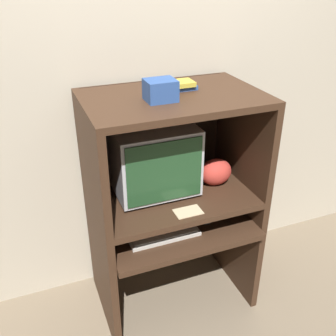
{
  "coord_description": "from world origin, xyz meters",
  "views": [
    {
      "loc": [
        -0.74,
        -1.5,
        2.01
      ],
      "look_at": [
        -0.03,
        0.31,
        0.97
      ],
      "focal_mm": 42.0,
      "sensor_mm": 36.0,
      "label": 1
    }
  ],
  "objects_px": {
    "mouse": "(206,222)",
    "snack_bag": "(216,172)",
    "storage_box": "(160,90)",
    "crt_monitor": "(152,157)",
    "book_stack": "(181,85)",
    "keyboard": "(163,233)"
  },
  "relations": [
    {
      "from": "book_stack",
      "to": "snack_bag",
      "type": "bearing_deg",
      "value": -20.89
    },
    {
      "from": "crt_monitor",
      "to": "mouse",
      "type": "bearing_deg",
      "value": -39.49
    },
    {
      "from": "book_stack",
      "to": "storage_box",
      "type": "bearing_deg",
      "value": -142.2
    },
    {
      "from": "storage_box",
      "to": "keyboard",
      "type": "bearing_deg",
      "value": -106.51
    },
    {
      "from": "keyboard",
      "to": "snack_bag",
      "type": "bearing_deg",
      "value": 19.57
    },
    {
      "from": "crt_monitor",
      "to": "mouse",
      "type": "distance_m",
      "value": 0.5
    },
    {
      "from": "mouse",
      "to": "crt_monitor",
      "type": "bearing_deg",
      "value": 140.51
    },
    {
      "from": "storage_box",
      "to": "book_stack",
      "type": "bearing_deg",
      "value": 37.8
    },
    {
      "from": "snack_bag",
      "to": "storage_box",
      "type": "distance_m",
      "value": 0.67
    },
    {
      "from": "mouse",
      "to": "storage_box",
      "type": "distance_m",
      "value": 0.84
    },
    {
      "from": "crt_monitor",
      "to": "keyboard",
      "type": "relative_size",
      "value": 1.14
    },
    {
      "from": "crt_monitor",
      "to": "book_stack",
      "type": "distance_m",
      "value": 0.43
    },
    {
      "from": "keyboard",
      "to": "storage_box",
      "type": "bearing_deg",
      "value": 73.49
    },
    {
      "from": "mouse",
      "to": "snack_bag",
      "type": "height_order",
      "value": "snack_bag"
    },
    {
      "from": "crt_monitor",
      "to": "keyboard",
      "type": "height_order",
      "value": "crt_monitor"
    },
    {
      "from": "mouse",
      "to": "keyboard",
      "type": "bearing_deg",
      "value": -178.78
    },
    {
      "from": "mouse",
      "to": "storage_box",
      "type": "bearing_deg",
      "value": 162.51
    },
    {
      "from": "book_stack",
      "to": "keyboard",
      "type": "bearing_deg",
      "value": -131.91
    },
    {
      "from": "crt_monitor",
      "to": "keyboard",
      "type": "distance_m",
      "value": 0.43
    },
    {
      "from": "mouse",
      "to": "snack_bag",
      "type": "distance_m",
      "value": 0.3
    },
    {
      "from": "storage_box",
      "to": "mouse",
      "type": "bearing_deg",
      "value": -17.49
    },
    {
      "from": "keyboard",
      "to": "mouse",
      "type": "relative_size",
      "value": 6.03
    }
  ]
}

